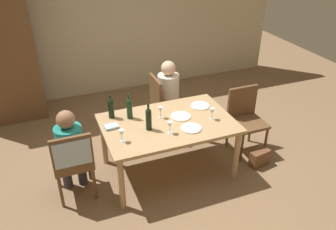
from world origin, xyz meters
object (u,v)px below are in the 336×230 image
object	(u,v)px
dining_table	(168,128)
dinner_plate_guest_right	(200,106)
dinner_plate_host	(181,116)
handbag	(260,158)
chair_far_right	(163,101)
wine_glass_near_right	(212,111)
wine_bottle_tall_green	(149,118)
dinner_plate_guest_left	(191,128)
person_man_bearded	(70,147)
chair_left_end	(73,158)
wine_bottle_short_olive	(111,108)
chair_right_end	(245,116)
wine_glass_near_left	(121,133)
wine_bottle_dark_red	(129,108)
person_woman_host	(170,92)
wine_glass_far	(161,110)
wine_glass_centre	(170,125)

from	to	relation	value
dining_table	dinner_plate_guest_right	bearing A→B (deg)	22.55
dinner_plate_host	handbag	xyz separation A→B (m)	(0.98, -0.41, -0.63)
chair_far_right	wine_glass_near_right	bearing A→B (deg)	14.18
wine_bottle_tall_green	wine_glass_near_right	bearing A→B (deg)	-3.93
chair_far_right	dinner_plate_guest_left	distance (m)	1.17
person_man_bearded	dining_table	bearing A→B (deg)	-1.25
chair_left_end	dinner_plate_guest_left	distance (m)	1.39
wine_bottle_short_olive	wine_glass_near_right	xyz separation A→B (m)	(1.15, -0.49, -0.03)
chair_right_end	wine_bottle_short_olive	bearing A→B (deg)	-8.71
chair_right_end	handbag	world-z (taller)	chair_right_end
dining_table	wine_glass_near_left	distance (m)	0.69
dining_table	person_man_bearded	distance (m)	1.18
dinner_plate_guest_right	dinner_plate_host	bearing A→B (deg)	-154.89
wine_bottle_dark_red	dinner_plate_guest_left	bearing A→B (deg)	-39.87
dining_table	person_woman_host	xyz separation A→B (m)	(0.39, 0.91, 0.01)
wine_glass_near_right	wine_glass_far	xyz separation A→B (m)	(-0.58, 0.26, 0.00)
chair_left_end	chair_right_end	world-z (taller)	same
wine_bottle_short_olive	dinner_plate_guest_left	xyz separation A→B (m)	(0.81, -0.60, -0.13)
wine_glass_centre	wine_glass_far	world-z (taller)	same
wine_bottle_tall_green	wine_glass_near_right	distance (m)	0.80
dinner_plate_guest_right	wine_glass_near_right	bearing A→B (deg)	-92.10
dinner_plate_host	wine_bottle_short_olive	bearing A→B (deg)	159.77
chair_far_right	wine_glass_far	bearing A→B (deg)	-22.53
chair_right_end	wine_glass_centre	world-z (taller)	chair_right_end
wine_glass_near_right	dinner_plate_host	bearing A→B (deg)	150.78
chair_right_end	wine_glass_far	distance (m)	1.26
wine_bottle_dark_red	wine_bottle_tall_green	bearing A→B (deg)	-67.92
person_man_bearded	wine_bottle_tall_green	size ratio (longest dim) A/B	3.33
wine_bottle_tall_green	wine_glass_near_left	distance (m)	0.39
chair_far_right	wine_glass_centre	world-z (taller)	chair_far_right
chair_left_end	dinner_plate_guest_left	bearing A→B (deg)	-4.79
chair_far_right	person_woman_host	size ratio (longest dim) A/B	0.80
wine_bottle_tall_green	wine_glass_centre	size ratio (longest dim) A/B	2.27
person_man_bearded	dinner_plate_guest_left	world-z (taller)	person_man_bearded
chair_far_right	person_man_bearded	distance (m)	1.70
person_man_bearded	dinner_plate_guest_right	xyz separation A→B (m)	(1.73, 0.20, 0.09)
dining_table	wine_glass_centre	bearing A→B (deg)	-106.52
dinner_plate_guest_left	dinner_plate_guest_right	distance (m)	0.58
wine_glass_centre	dinner_plate_guest_right	size ratio (longest dim) A/B	0.60
handbag	person_woman_host	bearing A→B (deg)	122.31
wine_bottle_short_olive	wine_glass_near_right	world-z (taller)	wine_bottle_short_olive
wine_bottle_dark_red	dinner_plate_host	world-z (taller)	wine_bottle_dark_red
chair_far_right	dinner_plate_host	distance (m)	0.87
dinner_plate_host	chair_right_end	bearing A→B (deg)	1.39
person_woman_host	dinner_plate_host	xyz separation A→B (m)	(-0.19, -0.84, 0.08)
chair_right_end	dinner_plate_guest_left	bearing A→B (deg)	18.44
person_woman_host	wine_glass_near_left	xyz separation A→B (m)	(-1.02, -1.11, 0.18)
dining_table	wine_glass_near_left	xyz separation A→B (m)	(-0.63, -0.20, 0.19)
chair_left_end	chair_far_right	bearing A→B (deg)	35.32
wine_bottle_tall_green	dinner_plate_host	world-z (taller)	wine_bottle_tall_green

